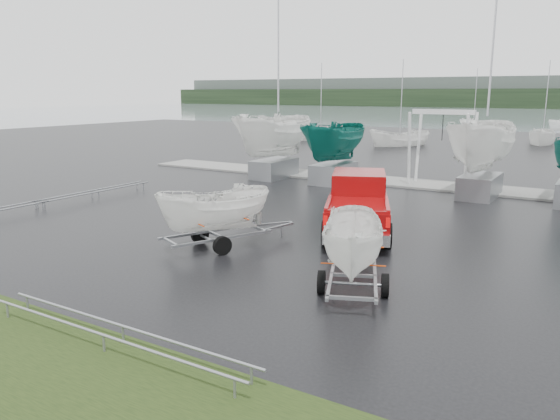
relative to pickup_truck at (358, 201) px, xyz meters
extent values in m
plane|color=black|center=(-4.31, -1.97, -1.08)|extent=(120.00, 120.00, 0.00)
plane|color=gray|center=(-4.31, 98.03, -1.09)|extent=(300.00, 300.00, 0.00)
cube|color=gray|center=(-4.31, 11.03, -1.03)|extent=(30.00, 3.00, 0.12)
cube|color=maroon|center=(0.13, -0.31, -0.24)|extent=(4.27, 6.41, 0.99)
cube|color=maroon|center=(-0.29, 0.71, 0.54)|extent=(2.71, 2.97, 0.89)
cube|color=black|center=(-0.29, 0.71, 0.60)|extent=(2.64, 2.74, 0.58)
cube|color=silver|center=(1.32, -3.16, -0.55)|extent=(2.02, 0.99, 0.37)
cylinder|color=black|center=(-1.55, 1.14, -0.66)|extent=(0.61, 0.89, 0.84)
cylinder|color=black|center=(0.28, 1.91, -0.66)|extent=(0.61, 0.89, 0.84)
cylinder|color=black|center=(-0.02, -2.53, -0.66)|extent=(0.61, 0.89, 0.84)
cylinder|color=black|center=(1.81, -1.76, -0.66)|extent=(0.61, 0.89, 0.84)
cube|color=gray|center=(2.04, -6.32, -0.63)|extent=(1.46, 3.35, 0.08)
cube|color=gray|center=(3.06, -5.90, -0.63)|extent=(1.46, 3.35, 0.08)
cylinder|color=gray|center=(2.62, -6.30, -0.78)|extent=(1.51, 0.69, 0.08)
cylinder|color=black|center=(1.89, -6.61, -0.78)|extent=(0.40, 0.62, 0.60)
cylinder|color=black|center=(3.36, -5.99, -0.78)|extent=(0.40, 0.62, 0.60)
imported|color=white|center=(2.55, -6.11, 1.45)|extent=(2.02, 2.04, 4.07)
cube|color=#DD3F06|center=(2.24, -5.37, -0.08)|extent=(1.45, 0.64, 0.03)
cube|color=#DD3F06|center=(2.86, -6.85, -0.08)|extent=(1.45, 0.64, 0.03)
cube|color=gray|center=(-3.46, -4.51, -0.63)|extent=(1.56, 3.31, 0.08)
cube|color=gray|center=(-2.46, -4.96, -0.63)|extent=(1.56, 3.31, 0.08)
cylinder|color=gray|center=(-3.05, -4.92, -0.78)|extent=(1.49, 0.73, 0.08)
cylinder|color=black|center=(-3.78, -4.59, -0.78)|extent=(0.41, 0.62, 0.60)
cylinder|color=black|center=(-2.32, -5.25, -0.78)|extent=(0.41, 0.62, 0.60)
imported|color=white|center=(-2.96, -4.73, 1.45)|extent=(2.05, 2.07, 4.08)
cube|color=#DD3F06|center=(-2.63, -4.01, -0.08)|extent=(1.43, 0.68, 0.03)
cube|color=#DD3F06|center=(-3.29, -5.46, -0.08)|extent=(1.43, 0.68, 0.03)
cylinder|color=silver|center=(-1.52, 10.23, 0.92)|extent=(0.16, 0.58, 3.99)
cylinder|color=silver|center=(-1.52, 11.83, 0.92)|extent=(0.16, 0.58, 3.99)
cylinder|color=silver|center=(1.48, 10.23, 0.92)|extent=(0.16, 0.58, 3.99)
cylinder|color=silver|center=(1.48, 11.83, 0.92)|extent=(0.16, 0.58, 3.99)
cube|color=silver|center=(-0.02, 11.03, 2.92)|extent=(3.30, 0.25, 0.25)
cube|color=gray|center=(-9.36, 9.03, -0.53)|extent=(1.60, 3.20, 1.10)
imported|color=white|center=(-9.36, 9.03, 3.63)|extent=(2.71, 2.78, 7.21)
cylinder|color=#B2B2B7|center=(-9.36, 9.53, 6.31)|extent=(0.10, 0.10, 7.00)
cube|color=gray|center=(-5.50, 9.23, -0.53)|extent=(1.60, 3.20, 1.10)
imported|color=#0D5F53|center=(-5.50, 9.23, 3.10)|extent=(2.32, 2.38, 6.16)
cube|color=gray|center=(2.49, 9.03, -0.53)|extent=(1.60, 3.20, 1.10)
imported|color=white|center=(2.49, 9.03, 3.63)|extent=(2.71, 2.79, 7.22)
cylinder|color=#B2B2B7|center=(2.49, 9.53, 6.31)|extent=(0.10, 0.10, 7.00)
cylinder|color=gray|center=(-13.06, -0.97, -0.73)|extent=(0.06, 6.50, 0.06)
cylinder|color=gray|center=(-13.56, -0.97, -0.73)|extent=(0.06, 6.50, 0.06)
cylinder|color=gray|center=(-0.31, -11.72, -0.73)|extent=(7.00, 0.06, 0.06)
cylinder|color=gray|center=(-0.31, -11.22, -0.73)|extent=(7.00, 0.06, 0.06)
imported|color=white|center=(-19.07, 33.86, -1.08)|extent=(3.01, 3.04, 5.89)
cylinder|color=#B2B2B7|center=(-19.07, 33.86, 2.92)|extent=(0.08, 0.08, 8.00)
imported|color=white|center=(-8.10, 55.88, -1.08)|extent=(3.39, 3.40, 6.34)
cylinder|color=#B2B2B7|center=(-8.10, 55.88, 2.92)|extent=(0.08, 0.08, 8.00)
imported|color=white|center=(1.76, 40.93, -1.08)|extent=(2.48, 2.54, 6.36)
cylinder|color=#B2B2B7|center=(1.76, 40.93, 2.92)|extent=(0.08, 0.08, 8.00)
imported|color=white|center=(-36.21, 52.84, -1.08)|extent=(2.77, 2.70, 6.98)
cylinder|color=#B2B2B7|center=(-36.21, 52.84, 2.92)|extent=(0.08, 0.08, 8.00)
imported|color=white|center=(-9.60, 31.86, -1.08)|extent=(3.53, 3.54, 6.64)
cylinder|color=#B2B2B7|center=(-9.60, 31.86, 2.92)|extent=(0.08, 0.08, 8.00)
camera|label=1|loc=(7.88, -18.40, 3.97)|focal=35.00mm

